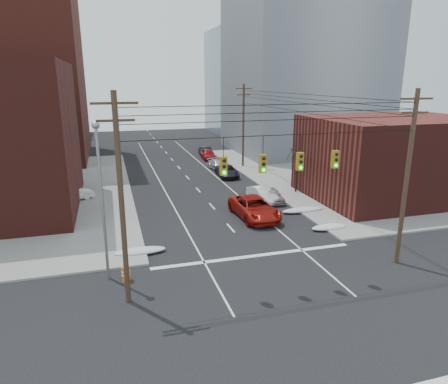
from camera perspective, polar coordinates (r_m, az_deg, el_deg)
ground at (r=22.09m, az=10.52°, el=-15.78°), size 160.00×160.00×0.00m
sidewalk_ne at (r=57.66m, az=22.79°, el=3.08°), size 40.00×40.00×0.15m
building_brick_far at (r=92.45m, az=-27.31°, el=10.61°), size 22.00×18.00×12.00m
building_office at (r=68.10m, az=11.26°, el=16.29°), size 22.00×20.00×25.00m
building_glass at (r=92.71m, az=4.78°, el=15.36°), size 20.00×18.00×22.00m
building_storefront at (r=42.96m, az=22.97°, el=4.47°), size 16.00×12.00×8.00m
utility_pole_left at (r=20.48m, az=-14.47°, el=-0.84°), size 2.20×0.28×11.00m
utility_pole_right at (r=26.86m, az=24.69°, el=2.09°), size 2.20×0.28×11.00m
utility_pole_far at (r=53.88m, az=2.78°, el=9.64°), size 2.20×0.28×11.00m
traffic_signals at (r=22.02m, az=8.24°, el=4.35°), size 17.00×0.42×2.02m
street_light at (r=23.44m, az=-17.15°, el=0.41°), size 0.44×0.44×9.32m
bare_tree at (r=42.06m, az=10.31°, el=2.91°), size 2.09×2.20×4.93m
snow_nw at (r=28.07m, az=-11.91°, el=-8.25°), size 3.50×1.08×0.42m
snow_ne at (r=32.81m, az=14.79°, el=-4.87°), size 3.00×1.08×0.42m
snow_east_far at (r=36.50m, az=11.21°, el=-2.54°), size 4.00×1.08×0.42m
red_pickup at (r=34.32m, az=4.35°, el=-2.27°), size 3.20×6.47×1.77m
parked_car_a at (r=39.09m, az=6.88°, el=-0.44°), size 1.66×3.91×1.32m
parked_car_b at (r=39.04m, az=5.49°, el=-0.34°), size 1.97×4.41×1.41m
parked_car_c at (r=48.95m, az=0.47°, el=3.00°), size 2.63×5.10×1.38m
parked_car_d at (r=52.84m, az=-0.81°, el=3.89°), size 2.29×4.60×1.28m
parked_car_e at (r=59.97m, az=-2.28°, el=5.41°), size 2.04×4.56×1.52m
parked_car_f at (r=62.62m, az=-2.62°, el=5.81°), size 1.53×4.37×1.44m
lot_car_a at (r=41.45m, az=-20.74°, el=-0.25°), size 4.06×2.76×1.27m
lot_car_b at (r=44.46m, az=-24.81°, el=0.34°), size 4.91×3.21×1.26m
construction_barrel at (r=24.67m, az=-13.84°, el=-11.20°), size 0.68×0.68×0.91m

